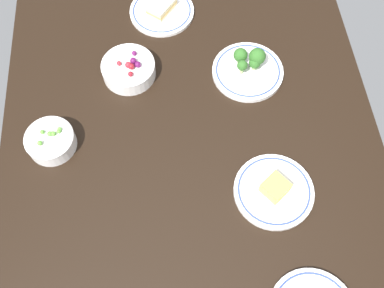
{
  "coord_description": "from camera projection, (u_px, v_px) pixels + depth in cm",
  "views": [
    {
      "loc": [
        57.53,
        -5.42,
        118.05
      ],
      "look_at": [
        0.0,
        0.0,
        6.0
      ],
      "focal_mm": 41.8,
      "sensor_mm": 36.0,
      "label": 1
    }
  ],
  "objects": [
    {
      "name": "dining_table",
      "position": [
        192.0,
        150.0,
        1.3
      ],
      "size": [
        150.28,
        109.72,
        4.0
      ],
      "primitive_type": "cube",
      "color": "black",
      "rests_on": "ground"
    },
    {
      "name": "plate_broccoli",
      "position": [
        248.0,
        68.0,
        1.38
      ],
      "size": [
        22.12,
        22.12,
        8.52
      ],
      "color": "white",
      "rests_on": "dining_table"
    },
    {
      "name": "plate_cheese",
      "position": [
        274.0,
        191.0,
        1.2
      ],
      "size": [
        21.73,
        21.73,
        5.48
      ],
      "color": "white",
      "rests_on": "dining_table"
    },
    {
      "name": "bowl_peas",
      "position": [
        51.0,
        141.0,
        1.26
      ],
      "size": [
        13.95,
        13.95,
        6.19
      ],
      "color": "white",
      "rests_on": "dining_table"
    },
    {
      "name": "bowl_berries",
      "position": [
        129.0,
        69.0,
        1.37
      ],
      "size": [
        16.52,
        16.52,
        6.75
      ],
      "color": "white",
      "rests_on": "dining_table"
    },
    {
      "name": "plate_sandwich",
      "position": [
        162.0,
        10.0,
        1.5
      ],
      "size": [
        21.7,
        21.7,
        4.39
      ],
      "color": "white",
      "rests_on": "dining_table"
    }
  ]
}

